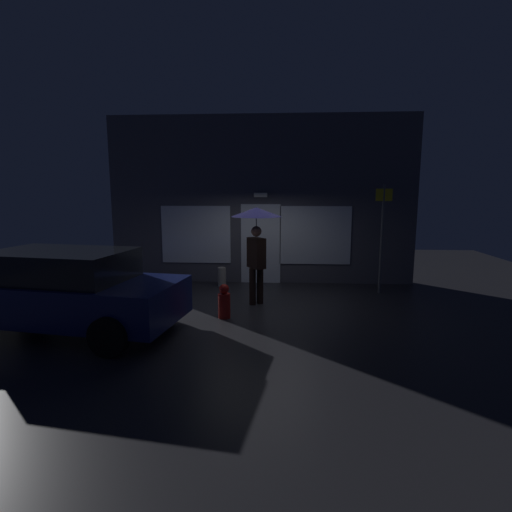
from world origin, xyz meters
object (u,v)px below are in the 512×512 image
person_with_umbrella (256,228)px  fire_hydrant (224,302)px  parked_car (62,290)px  sidewalk_bollard (222,277)px  street_sign_post (382,233)px

person_with_umbrella → fire_hydrant: (-0.58, -1.05, -1.41)m
parked_car → sidewalk_bollard: 4.36m
sidewalk_bollard → fire_hydrant: fire_hydrant is taller
sidewalk_bollard → parked_car: bearing=-123.4°
street_sign_post → sidewalk_bollard: size_ratio=5.26×
person_with_umbrella → fire_hydrant: bearing=116.6°
street_sign_post → person_with_umbrella: bearing=-158.4°
person_with_umbrella → street_sign_post: (3.05, 1.20, -0.21)m
parked_car → street_sign_post: street_sign_post is taller
person_with_umbrella → fire_hydrant: person_with_umbrella is taller
street_sign_post → fire_hydrant: 4.44m
fire_hydrant → sidewalk_bollard: bearing=99.6°
person_with_umbrella → street_sign_post: street_sign_post is taller
person_with_umbrella → street_sign_post: 3.28m
parked_car → sidewalk_bollard: bearing=65.0°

